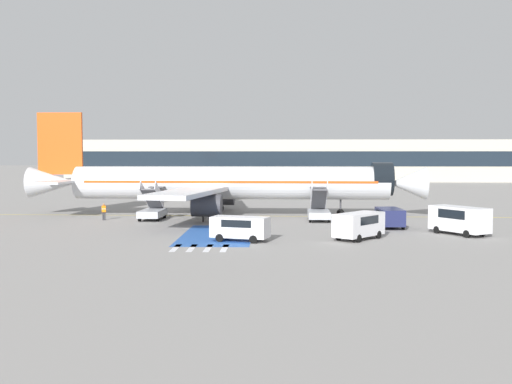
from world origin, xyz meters
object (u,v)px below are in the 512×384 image
object	(u,v)px
boarding_stairs_aft	(152,210)
ground_crew_0	(104,211)
airliner	(224,183)
boarding_stairs_forward	(319,211)
fuel_tanker	(201,189)
service_van_0	(240,226)
service_van_3	(459,218)
service_van_1	(359,224)
terminal_building	(291,161)
ground_crew_1	(203,211)
service_van_2	(390,216)
traffic_cone_0	(378,221)

from	to	relation	value
boarding_stairs_aft	ground_crew_0	bearing A→B (deg)	-171.23
airliner	boarding_stairs_forward	bearing A→B (deg)	66.95
airliner	fuel_tanker	xyz separation A→B (m)	(-5.47, 22.77, -2.03)
ground_crew_0	service_van_0	bearing A→B (deg)	-51.91
service_van_0	service_van_3	distance (m)	18.92
boarding_stairs_aft	fuel_tanker	world-z (taller)	boarding_stairs_aft
service_van_0	service_van_1	bearing A→B (deg)	113.23
boarding_stairs_forward	ground_crew_0	bearing A→B (deg)	-178.04
terminal_building	fuel_tanker	bearing A→B (deg)	-103.58
service_van_3	terminal_building	distance (m)	102.42
fuel_tanker	ground_crew_0	xyz separation A→B (m)	(-6.70, -27.56, -0.61)
airliner	service_van_3	bearing A→B (deg)	56.23
service_van_1	boarding_stairs_forward	bearing A→B (deg)	-39.85
service_van_1	terminal_building	world-z (taller)	terminal_building
boarding_stairs_aft	ground_crew_1	size ratio (longest dim) A/B	2.82
fuel_tanker	service_van_2	bearing A→B (deg)	38.79
airliner	boarding_stairs_aft	world-z (taller)	airliner
boarding_stairs_forward	ground_crew_0	size ratio (longest dim) A/B	3.01
boarding_stairs_aft	service_van_2	distance (m)	24.32
service_van_1	ground_crew_1	bearing A→B (deg)	-0.14
service_van_1	ground_crew_1	distance (m)	18.58
boarding_stairs_aft	ground_crew_0	distance (m)	5.00
ground_crew_0	ground_crew_1	size ratio (longest dim) A/B	0.94
airliner	boarding_stairs_forward	distance (m)	11.44
boarding_stairs_aft	boarding_stairs_forward	bearing A→B (deg)	-0.00
airliner	ground_crew_1	distance (m)	6.69
boarding_stairs_forward	traffic_cone_0	bearing A→B (deg)	-22.20
airliner	boarding_stairs_aft	distance (m)	8.74
fuel_tanker	terminal_building	xyz separation A→B (m)	(15.43, 63.89, 3.60)
boarding_stairs_aft	service_van_2	world-z (taller)	boarding_stairs_aft
airliner	traffic_cone_0	size ratio (longest dim) A/B	89.22
fuel_tanker	service_van_0	world-z (taller)	fuel_tanker
service_van_0	service_van_2	bearing A→B (deg)	139.50
service_van_2	ground_crew_1	size ratio (longest dim) A/B	2.29
boarding_stairs_forward	service_van_2	size ratio (longest dim) A/B	1.23
airliner	ground_crew_1	size ratio (longest dim) A/B	23.57
service_van_2	ground_crew_0	bearing A→B (deg)	-12.74
airliner	boarding_stairs_aft	xyz separation A→B (m)	(-7.21, -4.17, -2.64)
traffic_cone_0	terminal_building	size ratio (longest dim) A/B	0.00
fuel_tanker	ground_crew_1	bearing A→B (deg)	13.07
service_van_2	ground_crew_0	distance (m)	29.01
boarding_stairs_aft	service_van_3	size ratio (longest dim) A/B	0.97
service_van_3	ground_crew_1	world-z (taller)	service_van_3
service_van_1	service_van_2	bearing A→B (deg)	-76.39
fuel_tanker	service_van_3	xyz separation A→B (m)	(26.75, -37.83, -0.20)
fuel_tanker	traffic_cone_0	size ratio (longest dim) A/B	21.20
ground_crew_1	service_van_1	bearing A→B (deg)	-138.69
ground_crew_0	fuel_tanker	bearing A→B (deg)	68.47
boarding_stairs_aft	traffic_cone_0	bearing A→B (deg)	-5.79
service_van_1	service_van_0	bearing A→B (deg)	47.97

